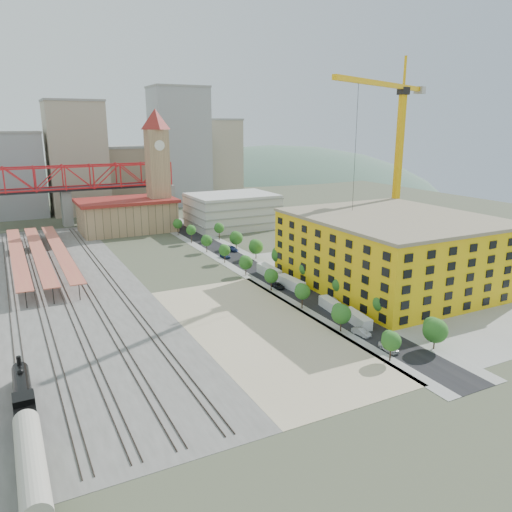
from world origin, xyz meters
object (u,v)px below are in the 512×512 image
coach (32,471)px  car_0 (389,347)px  site_trailer_a (357,319)px  site_trailer_d (269,272)px  locomotive (24,399)px  tower_crane (395,137)px  site_trailer_c (291,283)px  clock_tower (157,159)px  construction_building (393,250)px  site_trailer_b (332,306)px

coach → car_0: 63.87m
site_trailer_a → car_0: site_trailer_a is taller
site_trailer_d → locomotive: bearing=-145.5°
locomotive → tower_crane: (110.60, 44.93, 36.15)m
locomotive → site_trailer_c: (66.00, 31.80, -0.75)m
clock_tower → site_trailer_d: size_ratio=4.98×
construction_building → site_trailer_a: 32.88m
site_trailer_d → car_0: bearing=-92.2°
car_0 → locomotive: bearing=174.0°
tower_crane → construction_building: bearing=-129.7°
locomotive → car_0: bearing=-8.4°
site_trailer_a → coach: bearing=-153.1°
clock_tower → site_trailer_c: (8.00, -90.70, -27.33)m
site_trailer_c → car_0: bearing=-97.6°
construction_building → car_0: (-29.00, -31.84, -8.62)m
car_0 → site_trailer_a: bearing=79.9°
site_trailer_b → site_trailer_d: size_ratio=0.85×
coach → site_trailer_d: 91.47m
site_trailer_c → site_trailer_d: site_trailer_d is taller
clock_tower → coach: 155.57m
site_trailer_b → site_trailer_d: bearing=95.9°
site_trailer_c → construction_building: bearing=-23.1°
site_trailer_b → coach: bearing=-147.7°
site_trailer_c → clock_tower: bearing=91.6°
coach → car_0: (63.00, 10.24, -2.37)m
locomotive → site_trailer_b: locomotive is taller
site_trailer_d → car_0: 53.16m
tower_crane → site_trailer_a: bearing=-137.5°
construction_building → site_trailer_a: bearing=-144.7°
construction_building → site_trailer_d: construction_building is taller
locomotive → site_trailer_d: bearing=33.5°
tower_crane → car_0: 81.34m
construction_building → site_trailer_c: (-26.00, 9.29, -8.05)m
clock_tower → locomotive: 138.12m
locomotive → site_trailer_a: size_ratio=2.54×
clock_tower → site_trailer_b: 112.92m
coach → site_trailer_c: size_ratio=1.90×
site_trailer_a → site_trailer_b: bearing=97.1°
construction_building → tower_crane: bearing=50.3°
construction_building → clock_tower: bearing=108.8°
tower_crane → site_trailer_c: 59.36m
clock_tower → tower_crane: size_ratio=0.84×
construction_building → site_trailer_b: (-26.00, -9.24, -8.20)m
clock_tower → coach: clock_tower is taller
clock_tower → construction_building: bearing=-71.2°
coach → site_trailer_b: 73.75m
locomotive → site_trailer_b: size_ratio=2.57×
coach → site_trailer_a: bearing=19.8°
site_trailer_d → clock_tower: bearing=96.8°
construction_building → site_trailer_b: size_ratio=5.72×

